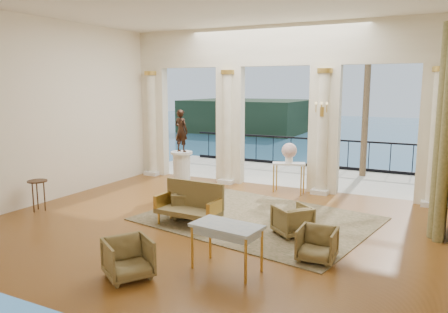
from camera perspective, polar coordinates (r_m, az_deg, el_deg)
The scene contains 22 objects.
floor at distance 9.26m, azimuth -1.97°, elevation -8.85°, with size 9.00×9.00×0.00m, color #4D2C0A.
room_walls at distance 7.84m, azimuth -6.10°, elevation 9.21°, with size 9.00×9.00×9.00m.
arcade at distance 12.28m, azimuth 6.69°, elevation 7.85°, with size 9.00×0.56×4.50m.
terrace at distance 14.45m, azimuth 9.23°, elevation -2.51°, with size 10.00×3.60×0.10m, color #ADA48E.
balustrade at distance 15.88m, azimuth 11.04°, elevation 0.19°, with size 9.00×0.06×1.03m.
palm_tree at distance 14.52m, azimuth 18.43°, elevation 13.63°, with size 2.00×2.00×4.50m.
headland at distance 85.12m, azimuth 3.18°, elevation 5.37°, with size 22.00×18.00×6.00m, color black.
sea at distance 68.41m, azimuth 23.16°, elevation 1.13°, with size 160.00×160.00×0.00m, color #21567E.
curtain at distance 9.23m, azimuth 26.98°, elevation 2.92°, with size 0.33×1.40×4.09m.
wall_sconce at distance 11.58m, azimuth 12.65°, elevation 5.84°, with size 0.30×0.11×0.33m.
rug at distance 9.62m, azimuth 4.51°, elevation -8.11°, with size 4.61×3.58×0.02m, color #31381E.
armchair_a at distance 6.89m, azimuth -12.42°, elevation -12.64°, with size 0.66×0.62×0.68m, color #463C21.
armchair_b at distance 7.51m, azimuth 12.06°, elevation -10.96°, with size 0.60×0.57×0.62m, color #463C21.
armchair_c at distance 8.63m, azimuth 8.90°, elevation -8.04°, with size 0.63×0.59×0.65m, color #463C21.
armchair_d at distance 9.66m, azimuth -4.89°, elevation -6.04°, with size 0.65×0.60×0.66m, color #463C21.
settee at distance 9.12m, azimuth -4.37°, elevation -6.21°, with size 1.39×0.62×0.91m.
game_table at distance 6.89m, azimuth 0.35°, elevation -9.50°, with size 1.14×0.71×0.74m.
pedestal at distance 11.75m, azimuth -5.53°, elevation -2.20°, with size 0.62×0.62×1.14m.
statue at distance 11.57m, azimuth -5.62°, elevation 3.38°, with size 0.41×0.27×1.12m, color black.
console_table at distance 11.85m, azimuth 8.46°, elevation -1.49°, with size 0.93×0.61×0.82m.
urn at distance 11.78m, azimuth 8.52°, elevation 0.65°, with size 0.41×0.41×0.54m.
side_table at distance 10.93m, azimuth -23.18°, elevation -3.42°, with size 0.44×0.44×0.72m.
Camera 1 is at (4.27, -7.69, 2.89)m, focal length 35.00 mm.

